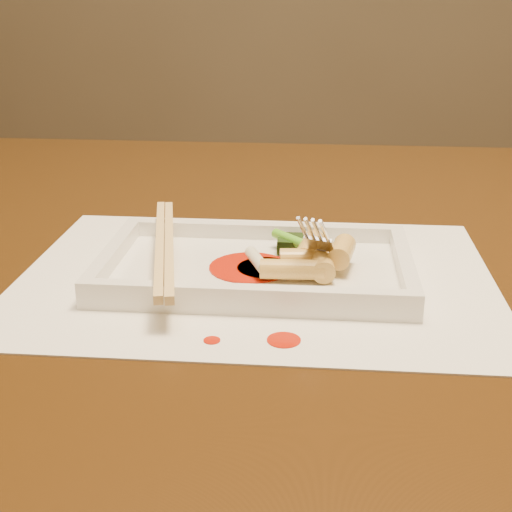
# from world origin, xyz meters

# --- Properties ---
(table) EXTENTS (1.40, 0.90, 0.75)m
(table) POSITION_xyz_m (0.00, 0.00, 0.65)
(table) COLOR black
(table) RESTS_ON ground
(placemat) EXTENTS (0.40, 0.30, 0.00)m
(placemat) POSITION_xyz_m (-0.04, -0.09, 0.75)
(placemat) COLOR white
(placemat) RESTS_ON table
(sauce_splatter_a) EXTENTS (0.02, 0.02, 0.00)m
(sauce_splatter_a) POSITION_xyz_m (-0.01, -0.20, 0.75)
(sauce_splatter_a) COLOR red
(sauce_splatter_a) RESTS_ON placemat
(sauce_splatter_b) EXTENTS (0.01, 0.01, 0.00)m
(sauce_splatter_b) POSITION_xyz_m (-0.06, -0.21, 0.75)
(sauce_splatter_b) COLOR red
(sauce_splatter_b) RESTS_ON placemat
(plate_base) EXTENTS (0.26, 0.16, 0.01)m
(plate_base) POSITION_xyz_m (-0.04, -0.09, 0.76)
(plate_base) COLOR white
(plate_base) RESTS_ON placemat
(plate_rim_far) EXTENTS (0.26, 0.01, 0.01)m
(plate_rim_far) POSITION_xyz_m (-0.04, -0.01, 0.77)
(plate_rim_far) COLOR white
(plate_rim_far) RESTS_ON plate_base
(plate_rim_near) EXTENTS (0.26, 0.01, 0.01)m
(plate_rim_near) POSITION_xyz_m (-0.04, -0.16, 0.77)
(plate_rim_near) COLOR white
(plate_rim_near) RESTS_ON plate_base
(plate_rim_left) EXTENTS (0.01, 0.14, 0.01)m
(plate_rim_left) POSITION_xyz_m (-0.17, -0.09, 0.77)
(plate_rim_left) COLOR white
(plate_rim_left) RESTS_ON plate_base
(plate_rim_right) EXTENTS (0.01, 0.14, 0.01)m
(plate_rim_right) POSITION_xyz_m (0.08, -0.09, 0.77)
(plate_rim_right) COLOR white
(plate_rim_right) RESTS_ON plate_base
(veg_piece) EXTENTS (0.04, 0.03, 0.01)m
(veg_piece) POSITION_xyz_m (-0.01, -0.05, 0.77)
(veg_piece) COLOR black
(veg_piece) RESTS_ON plate_base
(scallion_white) EXTENTS (0.02, 0.04, 0.01)m
(scallion_white) POSITION_xyz_m (-0.04, -0.10, 0.77)
(scallion_white) COLOR #EAEACC
(scallion_white) RESTS_ON plate_base
(scallion_green) EXTENTS (0.06, 0.07, 0.01)m
(scallion_green) POSITION_xyz_m (0.00, -0.07, 0.77)
(scallion_green) COLOR #449F19
(scallion_green) RESTS_ON plate_base
(chopstick_a) EXTENTS (0.05, 0.23, 0.01)m
(chopstick_a) POSITION_xyz_m (-0.12, -0.09, 0.78)
(chopstick_a) COLOR #DBB46D
(chopstick_a) RESTS_ON plate_rim_near
(chopstick_b) EXTENTS (0.05, 0.23, 0.01)m
(chopstick_b) POSITION_xyz_m (-0.12, -0.09, 0.78)
(chopstick_b) COLOR #DBB46D
(chopstick_b) RESTS_ON plate_rim_near
(fork) EXTENTS (0.09, 0.10, 0.14)m
(fork) POSITION_xyz_m (0.03, -0.07, 0.83)
(fork) COLOR silver
(fork) RESTS_ON plate_base
(sauce_blob_0) EXTENTS (0.07, 0.07, 0.00)m
(sauce_blob_0) POSITION_xyz_m (-0.05, -0.09, 0.76)
(sauce_blob_0) COLOR red
(sauce_blob_0) RESTS_ON plate_base
(sauce_blob_1) EXTENTS (0.05, 0.05, 0.00)m
(sauce_blob_1) POSITION_xyz_m (-0.03, -0.09, 0.76)
(sauce_blob_1) COLOR red
(sauce_blob_1) RESTS_ON plate_base
(rice_cake_0) EXTENTS (0.02, 0.05, 0.02)m
(rice_cake_0) POSITION_xyz_m (0.01, -0.10, 0.77)
(rice_cake_0) COLOR #E0C368
(rice_cake_0) RESTS_ON plate_base
(rice_cake_1) EXTENTS (0.03, 0.05, 0.02)m
(rice_cake_1) POSITION_xyz_m (0.00, -0.07, 0.77)
(rice_cake_1) COLOR #E0C368
(rice_cake_1) RESTS_ON plate_base
(rice_cake_2) EXTENTS (0.03, 0.04, 0.02)m
(rice_cake_2) POSITION_xyz_m (0.03, -0.09, 0.78)
(rice_cake_2) COLOR #E0C368
(rice_cake_2) RESTS_ON plate_base
(rice_cake_3) EXTENTS (0.05, 0.02, 0.02)m
(rice_cake_3) POSITION_xyz_m (-0.01, -0.12, 0.77)
(rice_cake_3) COLOR #E0C368
(rice_cake_3) RESTS_ON plate_base
(rice_cake_4) EXTENTS (0.05, 0.02, 0.02)m
(rice_cake_4) POSITION_xyz_m (0.00, -0.09, 0.77)
(rice_cake_4) COLOR #E0C368
(rice_cake_4) RESTS_ON plate_base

